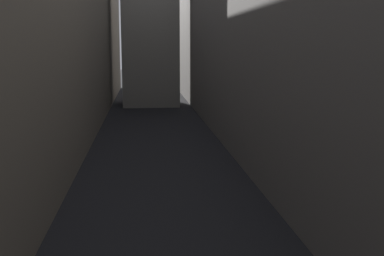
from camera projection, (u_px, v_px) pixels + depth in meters
ground_plane at (157, 142)px, 41.39m from camera, size 264.00×264.00×0.00m
building_block_left at (29, 26)px, 40.61m from camera, size 10.32×108.00×19.77m
building_block_right at (288, 34)px, 42.99m from camera, size 12.89×108.00×18.58m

